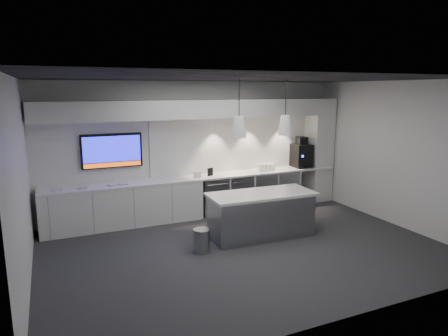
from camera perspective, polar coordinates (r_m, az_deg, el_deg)
name	(u,v)px	position (r m, az deg, el deg)	size (l,w,h in m)	color
floor	(245,249)	(7.34, 3.08, -11.42)	(7.00, 7.00, 0.00)	#303032
ceiling	(247,78)	(6.78, 3.36, 12.68)	(7.00, 7.00, 0.00)	black
wall_back	(197,148)	(9.17, -3.93, 2.88)	(7.00, 7.00, 0.00)	silver
wall_front	(344,204)	(4.88, 16.76, -5.00)	(7.00, 7.00, 0.00)	silver
wall_left	(21,187)	(6.18, -27.06, -2.39)	(7.00, 7.00, 0.00)	silver
wall_right	(396,154)	(9.04, 23.39, 1.86)	(7.00, 7.00, 0.00)	silver
back_counter	(202,177)	(8.98, -3.16, -1.31)	(6.80, 0.65, 0.04)	white
left_base_cabinets	(124,205)	(8.65, -14.07, -5.20)	(3.30, 0.63, 0.86)	white
fridge_unit_a	(212,195)	(9.18, -1.67, -3.95)	(0.60, 0.61, 0.85)	gray
fridge_unit_b	(237,193)	(9.43, 1.88, -3.54)	(0.60, 0.61, 0.85)	gray
fridge_unit_c	(260,190)	(9.71, 5.23, -3.15)	(0.60, 0.61, 0.85)	gray
fridge_unit_d	(283,187)	(10.03, 8.39, -2.76)	(0.60, 0.61, 0.85)	gray
backsplash	(244,143)	(9.62, 2.85, 3.58)	(4.60, 0.03, 1.30)	white
soffit	(201,109)	(8.80, -3.33, 8.43)	(6.90, 0.60, 0.40)	white
column	(319,150)	(10.48, 13.36, 2.53)	(0.55, 0.55, 2.60)	white
wall_tv	(112,151)	(8.65, -15.72, 2.39)	(1.25, 0.07, 0.72)	black
island	(261,214)	(7.81, 5.31, -6.62)	(2.08, 0.95, 0.87)	gray
bin	(202,241)	(7.13, -3.21, -10.31)	(0.30, 0.30, 0.42)	gray
coffee_machine	(301,155)	(10.18, 11.00, 1.90)	(0.46, 0.62, 0.76)	black
sign_black	(210,172)	(9.00, -1.98, -0.56)	(0.14, 0.02, 0.18)	black
sign_white	(197,175)	(8.79, -3.85, -0.99)	(0.18, 0.02, 0.14)	white
cup_cluster	(267,167)	(9.61, 6.10, 0.08)	(0.41, 0.19, 0.16)	white
tray_a	(57,189)	(8.40, -22.76, -2.83)	(0.16, 0.16, 0.03)	#B4B4B4
tray_b	(83,188)	(8.35, -19.52, -2.68)	(0.16, 0.16, 0.03)	#B4B4B4
tray_c	(112,185)	(8.40, -15.67, -2.36)	(0.16, 0.16, 0.03)	#B4B4B4
tray_d	(123,184)	(8.44, -14.17, -2.22)	(0.16, 0.16, 0.03)	#B4B4B4
pendant_left	(239,127)	(7.24, 2.15, 5.89)	(0.26, 0.26, 1.08)	white
pendant_right	(285,125)	(7.72, 8.72, 6.10)	(0.26, 0.26, 1.08)	white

